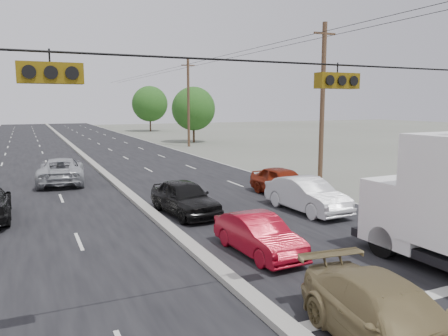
# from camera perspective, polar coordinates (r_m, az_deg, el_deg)

# --- Properties ---
(ground) EXTENTS (200.00, 200.00, 0.00)m
(ground) POSITION_cam_1_polar(r_m,az_deg,el_deg) (10.63, 6.74, -19.38)
(ground) COLOR #606356
(ground) RESTS_ON ground
(road_surface) EXTENTS (20.00, 160.00, 0.02)m
(road_surface) POSITION_cam_1_polar(r_m,az_deg,el_deg) (38.64, -17.03, 0.66)
(road_surface) COLOR black
(road_surface) RESTS_ON ground
(center_median) EXTENTS (0.50, 160.00, 0.20)m
(center_median) POSITION_cam_1_polar(r_m,az_deg,el_deg) (38.63, -17.03, 0.80)
(center_median) COLOR gray
(center_median) RESTS_ON ground
(utility_pole_right_b) EXTENTS (1.60, 0.30, 10.00)m
(utility_pole_right_b) POSITION_cam_1_polar(r_m,az_deg,el_deg) (28.88, 12.74, 8.50)
(utility_pole_right_b) COLOR #422D1E
(utility_pole_right_b) RESTS_ON ground
(utility_pole_right_c) EXTENTS (1.60, 0.30, 10.00)m
(utility_pole_right_c) POSITION_cam_1_polar(r_m,az_deg,el_deg) (51.08, -4.67, 8.53)
(utility_pole_right_c) COLOR #422D1E
(utility_pole_right_c) RESTS_ON ground
(traffic_signals) EXTENTS (25.00, 0.30, 0.54)m
(traffic_signals) POSITION_cam_1_polar(r_m,az_deg,el_deg) (10.23, 14.12, 11.23)
(traffic_signals) COLOR black
(traffic_signals) RESTS_ON ground
(tree_right_mid) EXTENTS (5.60, 5.60, 7.14)m
(tree_right_mid) POSITION_cam_1_polar(r_m,az_deg,el_deg) (56.64, -4.00, 7.74)
(tree_right_mid) COLOR #382619
(tree_right_mid) RESTS_ON ground
(tree_right_far) EXTENTS (6.40, 6.40, 8.16)m
(tree_right_far) POSITION_cam_1_polar(r_m,az_deg,el_deg) (80.77, -9.66, 8.26)
(tree_right_far) COLOR #382619
(tree_right_far) RESTS_ON ground
(tan_sedan) EXTENTS (2.52, 5.03, 1.40)m
(tan_sedan) POSITION_cam_1_polar(r_m,az_deg,el_deg) (9.69, 21.00, -18.15)
(tan_sedan) COLOR olive
(tan_sedan) RESTS_ON ground
(red_sedan) EXTENTS (1.57, 4.02, 1.31)m
(red_sedan) POSITION_cam_1_polar(r_m,az_deg,el_deg) (14.57, 4.53, -8.77)
(red_sedan) COLOR maroon
(red_sedan) RESTS_ON ground
(queue_car_a) EXTENTS (2.29, 4.72, 1.55)m
(queue_car_a) POSITION_cam_1_polar(r_m,az_deg,el_deg) (19.63, -5.15, -3.91)
(queue_car_a) COLOR black
(queue_car_a) RESTS_ON ground
(queue_car_b) EXTENTS (1.86, 4.78, 1.55)m
(queue_car_b) POSITION_cam_1_polar(r_m,az_deg,el_deg) (20.46, 10.76, -3.52)
(queue_car_b) COLOR silver
(queue_car_b) RESTS_ON ground
(queue_car_e) EXTENTS (2.04, 4.63, 1.55)m
(queue_car_e) POSITION_cam_1_polar(r_m,az_deg,el_deg) (23.68, 7.69, -1.83)
(queue_car_e) COLOR maroon
(queue_car_e) RESTS_ON ground
(oncoming_far) EXTENTS (3.28, 6.03, 1.60)m
(oncoming_far) POSITION_cam_1_polar(r_m,az_deg,el_deg) (29.05, -20.48, -0.35)
(oncoming_far) COLOR #A1A4A8
(oncoming_far) RESTS_ON ground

